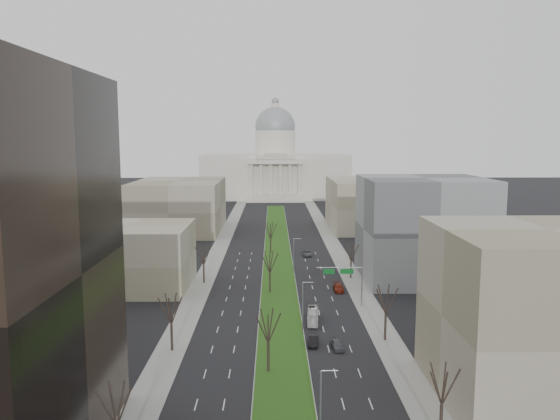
{
  "coord_description": "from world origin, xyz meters",
  "views": [
    {
      "loc": [
        -1.28,
        -34.2,
        33.3
      ],
      "look_at": [
        0.5,
        104.11,
        14.85
      ],
      "focal_mm": 35.0,
      "sensor_mm": 36.0,
      "label": 1
    }
  ],
  "objects": [
    {
      "name": "tree_left_mid",
      "position": [
        -17.2,
        48.0,
        7.0
      ],
      "size": [
        5.4,
        5.4,
        9.72
      ],
      "color": "black",
      "rests_on": "ground"
    },
    {
      "name": "building_tan_right",
      "position": [
        33.0,
        32.0,
        11.0
      ],
      "size": [
        26.0,
        24.0,
        22.0
      ],
      "primitive_type": "cube",
      "color": "gray",
      "rests_on": "ground"
    },
    {
      "name": "tree_median_a",
      "position": [
        -2.0,
        40.0,
        7.0
      ],
      "size": [
        5.4,
        5.4,
        9.72
      ],
      "color": "black",
      "rests_on": "ground"
    },
    {
      "name": "tree_left_far",
      "position": [
        -17.2,
        88.0,
        6.84
      ],
      "size": [
        5.28,
        5.28,
        9.5
      ],
      "color": "black",
      "rests_on": "ground"
    },
    {
      "name": "tree_median_b",
      "position": [
        -2.0,
        80.0,
        7.0
      ],
      "size": [
        5.4,
        5.4,
        9.72
      ],
      "color": "black",
      "rests_on": "ground"
    },
    {
      "name": "streetlamp_median_a",
      "position": [
        3.76,
        20.0,
        4.81
      ],
      "size": [
        1.9,
        0.2,
        9.16
      ],
      "color": "gray",
      "rests_on": "ground"
    },
    {
      "name": "median",
      "position": [
        0.0,
        118.99,
        0.1
      ],
      "size": [
        8.0,
        222.03,
        0.2
      ],
      "color": "#999993",
      "rests_on": "ground"
    },
    {
      "name": "sidewalk_right",
      "position": [
        17.5,
        95.0,
        0.07
      ],
      "size": [
        5.0,
        330.0,
        0.15
      ],
      "primitive_type": "cube",
      "color": "gray",
      "rests_on": "ground"
    },
    {
      "name": "streetlamp_median_b",
      "position": [
        3.76,
        55.0,
        4.81
      ],
      "size": [
        1.9,
        0.2,
        9.16
      ],
      "color": "gray",
      "rests_on": "ground"
    },
    {
      "name": "streetlamp_median_c",
      "position": [
        3.76,
        95.0,
        4.81
      ],
      "size": [
        1.9,
        0.2,
        9.16
      ],
      "color": "gray",
      "rests_on": "ground"
    },
    {
      "name": "sidewalk_left",
      "position": [
        -17.5,
        95.0,
        0.07
      ],
      "size": [
        5.0,
        330.0,
        0.15
      ],
      "primitive_type": "cube",
      "color": "gray",
      "rests_on": "ground"
    },
    {
      "name": "tree_left_near",
      "position": [
        -17.2,
        18.0,
        6.61
      ],
      "size": [
        5.1,
        5.1,
        9.18
      ],
      "color": "black",
      "rests_on": "ground"
    },
    {
      "name": "tree_right_mid",
      "position": [
        17.2,
        52.0,
        7.16
      ],
      "size": [
        5.52,
        5.52,
        9.94
      ],
      "color": "black",
      "rests_on": "ground"
    },
    {
      "name": "tree_median_c",
      "position": [
        -2.0,
        120.0,
        7.0
      ],
      "size": [
        5.4,
        5.4,
        9.72
      ],
      "color": "black",
      "rests_on": "ground"
    },
    {
      "name": "car_red",
      "position": [
        12.98,
        81.29,
        0.75
      ],
      "size": [
        2.15,
        5.2,
        1.5
      ],
      "primitive_type": "imported",
      "rotation": [
        0.0,
        0.0,
        -0.01
      ],
      "color": "maroon",
      "rests_on": "ground"
    },
    {
      "name": "car_black",
      "position": [
        5.2,
        50.21,
        0.72
      ],
      "size": [
        2.04,
        4.51,
        1.44
      ],
      "primitive_type": "imported",
      "rotation": [
        0.0,
        0.0,
        -0.12
      ],
      "color": "black",
      "rests_on": "ground"
    },
    {
      "name": "capitol",
      "position": [
        0.0,
        269.59,
        16.31
      ],
      "size": [
        80.0,
        46.0,
        55.0
      ],
      "color": "beige",
      "rests_on": "ground"
    },
    {
      "name": "mast_arm_signs",
      "position": [
        13.49,
        70.03,
        6.11
      ],
      "size": [
        9.12,
        0.24,
        8.09
      ],
      "color": "gray",
      "rests_on": "ground"
    },
    {
      "name": "building_beige_left",
      "position": [
        -33.0,
        85.0,
        7.0
      ],
      "size": [
        26.0,
        22.0,
        14.0
      ],
      "primitive_type": "cube",
      "color": "tan",
      "rests_on": "ground"
    },
    {
      "name": "ground",
      "position": [
        0.0,
        120.0,
        0.0
      ],
      "size": [
        600.0,
        600.0,
        0.0
      ],
      "primitive_type": "plane",
      "color": "black",
      "rests_on": "ground"
    },
    {
      "name": "car_grey_near",
      "position": [
        8.83,
        48.43,
        0.7
      ],
      "size": [
        2.07,
        4.26,
        1.4
      ],
      "primitive_type": "imported",
      "rotation": [
        0.0,
        0.0,
        0.1
      ],
      "color": "#47484E",
      "rests_on": "ground"
    },
    {
      "name": "tree_right_far",
      "position": [
        17.2,
        92.0,
        6.53
      ],
      "size": [
        5.04,
        5.04,
        9.07
      ],
      "color": "black",
      "rests_on": "ground"
    },
    {
      "name": "tree_right_near",
      "position": [
        17.2,
        22.0,
        6.69
      ],
      "size": [
        5.16,
        5.16,
        9.29
      ],
      "color": "black",
      "rests_on": "ground"
    },
    {
      "name": "building_far_right",
      "position": [
        35.0,
        165.0,
        9.0
      ],
      "size": [
        30.0,
        40.0,
        18.0
      ],
      "primitive_type": "cube",
      "color": "tan",
      "rests_on": "ground"
    },
    {
      "name": "building_far_left",
      "position": [
        -35.0,
        160.0,
        9.0
      ],
      "size": [
        30.0,
        40.0,
        18.0
      ],
      "primitive_type": "cube",
      "color": "gray",
      "rests_on": "ground"
    },
    {
      "name": "box_van",
      "position": [
        5.94,
        61.31,
        1.12
      ],
      "size": [
        2.57,
        8.19,
        2.24
      ],
      "primitive_type": "imported",
      "rotation": [
        0.0,
        0.0,
        -0.09
      ],
      "color": "silver",
      "rests_on": "ground"
    },
    {
      "name": "car_grey_far",
      "position": [
        8.32,
        117.25,
        0.73
      ],
      "size": [
        2.55,
        5.29,
        1.45
      ],
      "primitive_type": "imported",
      "rotation": [
        0.0,
        0.0,
        0.03
      ],
      "color": "#494C50",
      "rests_on": "ground"
    },
    {
      "name": "building_grey_right",
      "position": [
        34.0,
        92.0,
        12.0
      ],
      "size": [
        28.0,
        26.0,
        24.0
      ],
      "primitive_type": "cube",
      "color": "#5D5F62",
      "rests_on": "ground"
    }
  ]
}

